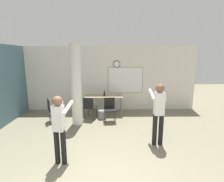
% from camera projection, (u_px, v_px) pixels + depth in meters
% --- Properties ---
extents(wall_back, '(8.00, 0.15, 2.80)m').
position_uv_depth(wall_back, '(105.00, 79.00, 7.72)').
color(wall_back, silver).
rests_on(wall_back, ground_plane).
extents(support_pillar, '(0.37, 0.37, 2.80)m').
position_uv_depth(support_pillar, '(76.00, 85.00, 6.02)').
color(support_pillar, silver).
rests_on(support_pillar, ground_plane).
extents(folding_table, '(1.57, 0.65, 0.77)m').
position_uv_depth(folding_table, '(104.00, 97.00, 7.25)').
color(folding_table, tan).
rests_on(folding_table, ground_plane).
extents(bottle_on_table, '(0.07, 0.07, 0.24)m').
position_uv_depth(bottle_on_table, '(104.00, 94.00, 7.14)').
color(bottle_on_table, black).
rests_on(bottle_on_table, folding_table).
extents(waste_bin, '(0.30, 0.30, 0.33)m').
position_uv_depth(waste_bin, '(102.00, 114.00, 6.80)').
color(waste_bin, gray).
rests_on(waste_bin, ground_plane).
extents(chair_near_pillar, '(0.59, 0.59, 0.87)m').
position_uv_depth(chair_near_pillar, '(53.00, 108.00, 6.41)').
color(chair_near_pillar, black).
rests_on(chair_near_pillar, ground_plane).
extents(chair_table_front, '(0.48, 0.48, 0.87)m').
position_uv_depth(chair_table_front, '(110.00, 108.00, 6.47)').
color(chair_table_front, black).
rests_on(chair_table_front, ground_plane).
extents(chair_table_left, '(0.55, 0.55, 0.87)m').
position_uv_depth(chair_table_left, '(90.00, 106.00, 6.67)').
color(chair_table_left, black).
rests_on(chair_table_left, ground_plane).
extents(person_playing_front, '(0.42, 0.65, 1.58)m').
position_uv_depth(person_playing_front, '(59.00, 124.00, 3.83)').
color(person_playing_front, black).
rests_on(person_playing_front, ground_plane).
extents(person_playing_side, '(0.38, 0.66, 1.70)m').
position_uv_depth(person_playing_side, '(159.00, 109.00, 4.66)').
color(person_playing_side, black).
rests_on(person_playing_side, ground_plane).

